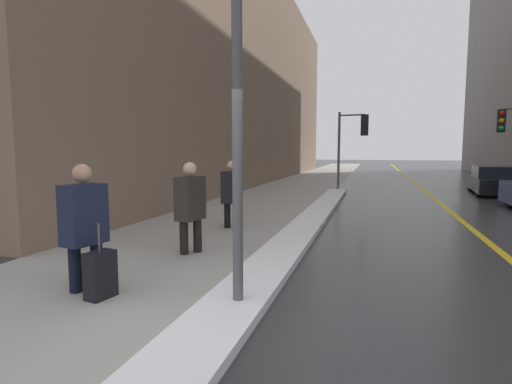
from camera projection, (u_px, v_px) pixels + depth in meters
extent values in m
plane|color=#2D2D30|center=(177.00, 345.00, 3.78)|extent=(160.00, 160.00, 0.00)
cube|color=#9E9B93|center=(290.00, 190.00, 18.65)|extent=(4.00, 80.00, 0.01)
cube|color=gold|center=(428.00, 194.00, 16.96)|extent=(0.16, 80.00, 0.00)
cube|color=white|center=(310.00, 221.00, 10.17)|extent=(0.76, 16.50, 0.12)
cube|color=#846B56|center=(226.00, 78.00, 24.19)|extent=(6.00, 36.00, 12.44)
cylinder|color=#515156|center=(237.00, 70.00, 4.36)|extent=(0.12, 0.12, 5.42)
cylinder|color=#515156|center=(339.00, 152.00, 17.81)|extent=(0.11, 0.11, 3.54)
cylinder|color=#515156|center=(352.00, 115.00, 17.42)|extent=(1.10, 0.22, 0.07)
cube|color=black|center=(365.00, 125.00, 17.23)|extent=(0.33, 0.24, 0.90)
sphere|color=red|center=(365.00, 119.00, 17.31)|extent=(0.19, 0.19, 0.19)
sphere|color=orange|center=(365.00, 125.00, 17.34)|extent=(0.19, 0.19, 0.19)
sphere|color=green|center=(365.00, 132.00, 17.37)|extent=(0.19, 0.19, 0.19)
cube|color=black|center=(501.00, 121.00, 15.63)|extent=(0.32, 0.24, 0.90)
sphere|color=red|center=(502.00, 113.00, 15.49)|extent=(0.19, 0.19, 0.19)
sphere|color=orange|center=(502.00, 121.00, 15.52)|extent=(0.19, 0.19, 0.19)
sphere|color=green|center=(501.00, 128.00, 15.55)|extent=(0.19, 0.19, 0.19)
cylinder|color=black|center=(97.00, 256.00, 5.28)|extent=(0.16, 0.16, 0.89)
cylinder|color=black|center=(75.00, 259.00, 5.12)|extent=(0.16, 0.16, 0.89)
cube|color=#191E38|center=(84.00, 214.00, 5.15)|extent=(0.41, 0.59, 0.78)
sphere|color=tan|center=(82.00, 173.00, 5.09)|extent=(0.24, 0.24, 0.24)
cylinder|color=black|center=(197.00, 229.00, 7.17)|extent=(0.15, 0.15, 0.88)
cylinder|color=black|center=(184.00, 230.00, 7.01)|extent=(0.15, 0.15, 0.88)
cube|color=#2D2823|center=(190.00, 198.00, 7.03)|extent=(0.41, 0.58, 0.77)
sphere|color=beige|center=(190.00, 169.00, 6.98)|extent=(0.24, 0.24, 0.24)
cylinder|color=black|center=(237.00, 209.00, 9.57)|extent=(0.15, 0.15, 0.86)
cylinder|color=black|center=(227.00, 210.00, 9.42)|extent=(0.15, 0.15, 0.86)
cube|color=black|center=(232.00, 187.00, 9.44)|extent=(0.40, 0.57, 0.75)
sphere|color=beige|center=(232.00, 166.00, 9.39)|extent=(0.23, 0.23, 0.23)
cylinder|color=black|center=(510.00, 198.00, 12.82)|extent=(0.20, 0.64, 0.64)
cube|color=black|center=(495.00, 184.00, 17.00)|extent=(2.15, 4.68, 0.58)
cube|color=black|center=(496.00, 172.00, 16.84)|extent=(1.79, 2.50, 0.47)
cylinder|color=black|center=(471.00, 183.00, 18.57)|extent=(0.29, 0.67, 0.65)
cylinder|color=black|center=(507.00, 184.00, 18.03)|extent=(0.29, 0.67, 0.65)
cylinder|color=black|center=(480.00, 189.00, 15.99)|extent=(0.29, 0.67, 0.65)
cube|color=black|center=(100.00, 275.00, 4.93)|extent=(0.29, 0.40, 0.60)
cylinder|color=#4C4C51|center=(99.00, 238.00, 4.88)|extent=(0.02, 0.02, 0.35)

